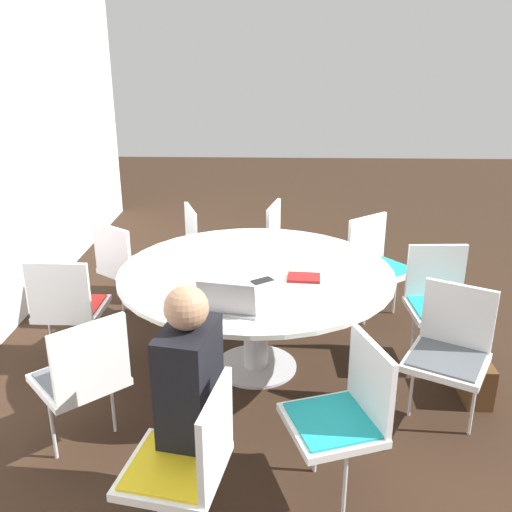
{
  "coord_description": "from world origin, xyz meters",
  "views": [
    {
      "loc": [
        -3.55,
        -0.12,
        2.18
      ],
      "look_at": [
        0.0,
        0.0,
        0.85
      ],
      "focal_mm": 40.0,
      "sensor_mm": 36.0,
      "label": 1
    }
  ],
  "objects_px": {
    "chair_0": "(188,458)",
    "spiral_notebook": "(304,278)",
    "chair_9": "(83,373)",
    "cell_phone": "(262,281)",
    "chair_3": "(439,297)",
    "chair_8": "(68,303)",
    "person_0": "(187,386)",
    "chair_5": "(287,243)",
    "chair_7": "(126,263)",
    "chair_4": "(377,260)",
    "handbag": "(474,378)",
    "laptop": "(230,304)",
    "chair_1": "(345,409)",
    "chair_6": "(206,244)",
    "chair_2": "(450,346)"
  },
  "relations": [
    {
      "from": "chair_6",
      "to": "chair_7",
      "type": "distance_m",
      "value": 0.76
    },
    {
      "from": "chair_4",
      "to": "person_0",
      "type": "xyz_separation_m",
      "value": [
        -2.18,
        1.24,
        0.2
      ]
    },
    {
      "from": "chair_3",
      "to": "person_0",
      "type": "relative_size",
      "value": 0.71
    },
    {
      "from": "person_0",
      "to": "chair_8",
      "type": "bearing_deg",
      "value": 49.76
    },
    {
      "from": "chair_9",
      "to": "laptop",
      "type": "bearing_deg",
      "value": -23.15
    },
    {
      "from": "chair_1",
      "to": "chair_2",
      "type": "relative_size",
      "value": 1.0
    },
    {
      "from": "chair_3",
      "to": "chair_4",
      "type": "height_order",
      "value": "same"
    },
    {
      "from": "chair_0",
      "to": "chair_3",
      "type": "relative_size",
      "value": 1.0
    },
    {
      "from": "chair_0",
      "to": "laptop",
      "type": "distance_m",
      "value": 0.98
    },
    {
      "from": "chair_2",
      "to": "chair_8",
      "type": "bearing_deg",
      "value": 17.0
    },
    {
      "from": "chair_3",
      "to": "chair_6",
      "type": "height_order",
      "value": "same"
    },
    {
      "from": "chair_0",
      "to": "chair_1",
      "type": "height_order",
      "value": "same"
    },
    {
      "from": "chair_2",
      "to": "chair_3",
      "type": "distance_m",
      "value": 0.71
    },
    {
      "from": "chair_4",
      "to": "cell_phone",
      "type": "bearing_deg",
      "value": 10.14
    },
    {
      "from": "chair_3",
      "to": "spiral_notebook",
      "type": "relative_size",
      "value": 3.86
    },
    {
      "from": "chair_0",
      "to": "chair_1",
      "type": "distance_m",
      "value": 0.8
    },
    {
      "from": "chair_2",
      "to": "chair_7",
      "type": "xyz_separation_m",
      "value": [
        1.28,
        2.24,
        0.0
      ]
    },
    {
      "from": "chair_8",
      "to": "spiral_notebook",
      "type": "relative_size",
      "value": 3.86
    },
    {
      "from": "spiral_notebook",
      "to": "handbag",
      "type": "height_order",
      "value": "spiral_notebook"
    },
    {
      "from": "chair_2",
      "to": "chair_9",
      "type": "height_order",
      "value": "same"
    },
    {
      "from": "chair_1",
      "to": "chair_2",
      "type": "xyz_separation_m",
      "value": [
        0.64,
        -0.69,
        0.0
      ]
    },
    {
      "from": "chair_1",
      "to": "chair_2",
      "type": "distance_m",
      "value": 0.94
    },
    {
      "from": "chair_6",
      "to": "handbag",
      "type": "relative_size",
      "value": 2.37
    },
    {
      "from": "chair_0",
      "to": "chair_9",
      "type": "relative_size",
      "value": 1.0
    },
    {
      "from": "spiral_notebook",
      "to": "chair_8",
      "type": "bearing_deg",
      "value": 86.52
    },
    {
      "from": "chair_3",
      "to": "cell_phone",
      "type": "distance_m",
      "value": 1.31
    },
    {
      "from": "chair_5",
      "to": "chair_8",
      "type": "relative_size",
      "value": 1.0
    },
    {
      "from": "chair_2",
      "to": "spiral_notebook",
      "type": "bearing_deg",
      "value": 2.84
    },
    {
      "from": "laptop",
      "to": "cell_phone",
      "type": "distance_m",
      "value": 0.49
    },
    {
      "from": "chair_1",
      "to": "chair_8",
      "type": "xyz_separation_m",
      "value": [
        1.15,
        1.76,
        0.0
      ]
    },
    {
      "from": "chair_8",
      "to": "spiral_notebook",
      "type": "height_order",
      "value": "chair_8"
    },
    {
      "from": "chair_0",
      "to": "spiral_notebook",
      "type": "height_order",
      "value": "chair_0"
    },
    {
      "from": "chair_9",
      "to": "chair_6",
      "type": "bearing_deg",
      "value": 36.27
    },
    {
      "from": "chair_0",
      "to": "chair_8",
      "type": "distance_m",
      "value": 1.85
    },
    {
      "from": "handbag",
      "to": "chair_5",
      "type": "bearing_deg",
      "value": 37.02
    },
    {
      "from": "chair_3",
      "to": "handbag",
      "type": "xyz_separation_m",
      "value": [
        -0.45,
        -0.15,
        -0.37
      ]
    },
    {
      "from": "chair_5",
      "to": "cell_phone",
      "type": "bearing_deg",
      "value": 6.1
    },
    {
      "from": "chair_8",
      "to": "laptop",
      "type": "relative_size",
      "value": 2.29
    },
    {
      "from": "chair_1",
      "to": "chair_2",
      "type": "height_order",
      "value": "same"
    },
    {
      "from": "chair_9",
      "to": "handbag",
      "type": "relative_size",
      "value": 2.37
    },
    {
      "from": "chair_9",
      "to": "cell_phone",
      "type": "height_order",
      "value": "chair_9"
    },
    {
      "from": "person_0",
      "to": "chair_5",
      "type": "bearing_deg",
      "value": -0.05
    },
    {
      "from": "chair_6",
      "to": "person_0",
      "type": "bearing_deg",
      "value": -14.25
    },
    {
      "from": "chair_7",
      "to": "chair_9",
      "type": "relative_size",
      "value": 1.0
    },
    {
      "from": "chair_3",
      "to": "chair_8",
      "type": "distance_m",
      "value": 2.58
    },
    {
      "from": "chair_1",
      "to": "chair_4",
      "type": "bearing_deg",
      "value": -32.04
    },
    {
      "from": "person_0",
      "to": "laptop",
      "type": "height_order",
      "value": "person_0"
    },
    {
      "from": "chair_1",
      "to": "laptop",
      "type": "height_order",
      "value": "laptop"
    },
    {
      "from": "chair_1",
      "to": "chair_3",
      "type": "bearing_deg",
      "value": -49.76
    },
    {
      "from": "chair_2",
      "to": "chair_4",
      "type": "height_order",
      "value": "same"
    }
  ]
}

